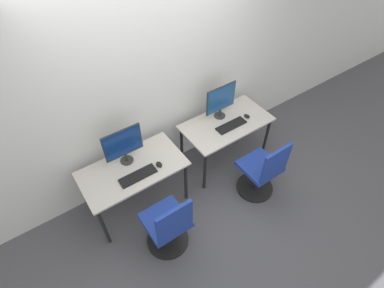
{
  "coord_description": "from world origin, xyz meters",
  "views": [
    {
      "loc": [
        -1.34,
        -1.81,
        3.27
      ],
      "look_at": [
        0.0,
        0.13,
        0.85
      ],
      "focal_mm": 28.0,
      "sensor_mm": 36.0,
      "label": 1
    }
  ],
  "objects_px": {
    "mouse_left": "(159,164)",
    "office_chair_left": "(169,227)",
    "keyboard_right": "(231,125)",
    "mouse_right": "(247,116)",
    "keyboard_left": "(138,176)",
    "monitor_right": "(221,100)",
    "monitor_left": "(123,145)",
    "office_chair_right": "(262,173)"
  },
  "relations": [
    {
      "from": "mouse_left",
      "to": "office_chair_right",
      "type": "bearing_deg",
      "value": -27.63
    },
    {
      "from": "office_chair_left",
      "to": "monitor_right",
      "type": "bearing_deg",
      "value": 32.24
    },
    {
      "from": "office_chair_left",
      "to": "mouse_right",
      "type": "bearing_deg",
      "value": 20.93
    },
    {
      "from": "keyboard_left",
      "to": "mouse_left",
      "type": "bearing_deg",
      "value": 0.78
    },
    {
      "from": "mouse_right",
      "to": "office_chair_right",
      "type": "bearing_deg",
      "value": -112.82
    },
    {
      "from": "keyboard_left",
      "to": "mouse_left",
      "type": "relative_size",
      "value": 4.63
    },
    {
      "from": "mouse_left",
      "to": "office_chair_left",
      "type": "distance_m",
      "value": 0.69
    },
    {
      "from": "keyboard_right",
      "to": "office_chair_right",
      "type": "distance_m",
      "value": 0.7
    },
    {
      "from": "monitor_left",
      "to": "mouse_right",
      "type": "bearing_deg",
      "value": -7.24
    },
    {
      "from": "mouse_left",
      "to": "office_chair_right",
      "type": "distance_m",
      "value": 1.28
    },
    {
      "from": "keyboard_left",
      "to": "monitor_right",
      "type": "xyz_separation_m",
      "value": [
        1.35,
        0.29,
        0.25
      ]
    },
    {
      "from": "mouse_left",
      "to": "mouse_right",
      "type": "relative_size",
      "value": 1.0
    },
    {
      "from": "monitor_right",
      "to": "office_chair_right",
      "type": "bearing_deg",
      "value": -89.2
    },
    {
      "from": "keyboard_left",
      "to": "monitor_right",
      "type": "relative_size",
      "value": 0.89
    },
    {
      "from": "mouse_left",
      "to": "keyboard_right",
      "type": "height_order",
      "value": "mouse_left"
    },
    {
      "from": "keyboard_left",
      "to": "monitor_right",
      "type": "distance_m",
      "value": 1.4
    },
    {
      "from": "monitor_left",
      "to": "mouse_right",
      "type": "relative_size",
      "value": 5.18
    },
    {
      "from": "monitor_right",
      "to": "mouse_right",
      "type": "distance_m",
      "value": 0.43
    },
    {
      "from": "keyboard_left",
      "to": "monitor_right",
      "type": "bearing_deg",
      "value": 11.99
    },
    {
      "from": "mouse_left",
      "to": "office_chair_left",
      "type": "bearing_deg",
      "value": -113.24
    },
    {
      "from": "keyboard_left",
      "to": "monitor_right",
      "type": "height_order",
      "value": "monitor_right"
    },
    {
      "from": "keyboard_right",
      "to": "mouse_right",
      "type": "height_order",
      "value": "mouse_right"
    },
    {
      "from": "monitor_right",
      "to": "office_chair_right",
      "type": "xyz_separation_m",
      "value": [
        0.01,
        -0.86,
        -0.58
      ]
    },
    {
      "from": "monitor_left",
      "to": "mouse_right",
      "type": "xyz_separation_m",
      "value": [
        1.63,
        -0.21,
        -0.24
      ]
    },
    {
      "from": "mouse_left",
      "to": "keyboard_right",
      "type": "relative_size",
      "value": 0.22
    },
    {
      "from": "keyboard_left",
      "to": "office_chair_left",
      "type": "xyz_separation_m",
      "value": [
        0.03,
        -0.55,
        -0.33
      ]
    },
    {
      "from": "monitor_left",
      "to": "monitor_right",
      "type": "distance_m",
      "value": 1.35
    },
    {
      "from": "keyboard_left",
      "to": "monitor_left",
      "type": "bearing_deg",
      "value": 90.0
    },
    {
      "from": "keyboard_right",
      "to": "office_chair_right",
      "type": "height_order",
      "value": "office_chair_right"
    },
    {
      "from": "keyboard_left",
      "to": "office_chair_right",
      "type": "distance_m",
      "value": 1.51
    },
    {
      "from": "mouse_right",
      "to": "office_chair_right",
      "type": "relative_size",
      "value": 0.1
    },
    {
      "from": "office_chair_left",
      "to": "office_chair_right",
      "type": "height_order",
      "value": "same"
    },
    {
      "from": "mouse_left",
      "to": "monitor_right",
      "type": "distance_m",
      "value": 1.15
    },
    {
      "from": "keyboard_right",
      "to": "office_chair_left",
      "type": "bearing_deg",
      "value": -155.77
    },
    {
      "from": "monitor_right",
      "to": "mouse_right",
      "type": "height_order",
      "value": "monitor_right"
    },
    {
      "from": "mouse_right",
      "to": "office_chair_right",
      "type": "height_order",
      "value": "office_chair_right"
    },
    {
      "from": "monitor_right",
      "to": "keyboard_right",
      "type": "height_order",
      "value": "monitor_right"
    },
    {
      "from": "office_chair_right",
      "to": "mouse_left",
      "type": "bearing_deg",
      "value": 152.37
    },
    {
      "from": "monitor_left",
      "to": "keyboard_left",
      "type": "xyz_separation_m",
      "value": [
        0.0,
        -0.27,
        -0.25
      ]
    },
    {
      "from": "mouse_left",
      "to": "monitor_right",
      "type": "bearing_deg",
      "value": 14.63
    },
    {
      "from": "monitor_left",
      "to": "keyboard_right",
      "type": "relative_size",
      "value": 1.12
    },
    {
      "from": "monitor_left",
      "to": "office_chair_left",
      "type": "relative_size",
      "value": 0.51
    }
  ]
}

